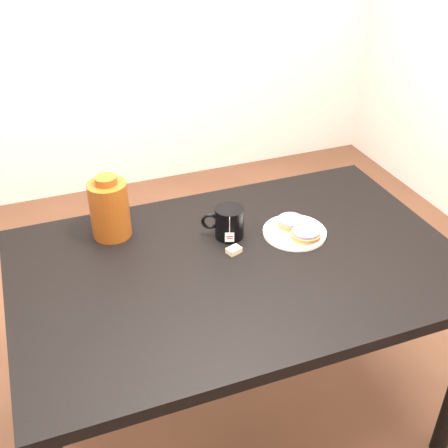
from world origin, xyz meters
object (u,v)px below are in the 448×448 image
object	(u,v)px
bagel_back	(291,222)
bagel_front	(306,234)
mug	(229,222)
table	(238,282)
bagel_package	(110,209)
teabag_pouch	(234,250)
plate	(295,232)

from	to	relation	value
bagel_back	bagel_front	size ratio (longest dim) A/B	0.77
bagel_back	mug	size ratio (longest dim) A/B	0.72
table	bagel_package	bearing A→B (deg)	139.05
table	bagel_back	size ratio (longest dim) A/B	12.86
bagel_back	bagel_package	xyz separation A→B (m)	(-0.58, 0.18, 0.08)
bagel_front	bagel_package	bearing A→B (deg)	156.02
teabag_pouch	table	bearing A→B (deg)	-94.15
table	bagel_front	world-z (taller)	bagel_front
plate	bagel_front	bearing A→B (deg)	-70.32
bagel_package	mug	bearing A→B (deg)	-22.49
bagel_front	bagel_back	bearing A→B (deg)	99.40
bagel_front	mug	size ratio (longest dim) A/B	0.93
bagel_package	bagel_front	bearing A→B (deg)	-23.98
plate	teabag_pouch	bearing A→B (deg)	-173.19
table	bagel_front	xyz separation A→B (m)	(0.25, 0.03, 0.11)
bagel_front	mug	xyz separation A→B (m)	(-0.23, 0.11, 0.03)
bagel_front	bagel_package	world-z (taller)	bagel_package
bagel_package	plate	bearing A→B (deg)	-20.69
bagel_back	table	bearing A→B (deg)	-154.25
teabag_pouch	bagel_back	bearing A→B (deg)	15.45
bagel_back	teabag_pouch	world-z (taller)	bagel_back
bagel_back	bagel_package	size ratio (longest dim) A/B	0.50
table	mug	distance (m)	0.20
bagel_front	plate	bearing A→B (deg)	109.68
mug	plate	bearing A→B (deg)	3.06
bagel_package	bagel_back	bearing A→B (deg)	-17.31
plate	mug	xyz separation A→B (m)	(-0.21, 0.07, 0.05)
table	bagel_package	size ratio (longest dim) A/B	6.43
bagel_front	teabag_pouch	xyz separation A→B (m)	(-0.25, 0.02, -0.02)
table	bagel_back	bearing A→B (deg)	25.75
teabag_pouch	bagel_front	bearing A→B (deg)	-4.19
plate	bagel_front	world-z (taller)	bagel_front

